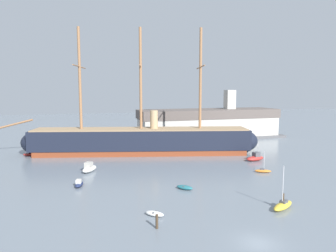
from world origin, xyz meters
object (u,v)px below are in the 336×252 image
object	(u,v)px
sailboat_foreground_right	(283,205)
motorboat_alongside_bow	(89,168)
mooring_piling_left_pair	(283,201)
dockside_warehouse_right	(209,124)
tall_ship	(141,140)
dinghy_foreground_left	(155,214)
sailboat_mid_right	(263,171)
dinghy_far_left	(29,154)
mooring_piling_nearest	(157,222)
motorboat_distant_centre	(149,143)
sailboat_far_right	(249,146)
dinghy_near_centre	(185,187)
motorboat_alongside_stern	(255,158)
motorboat_mid_left	(79,184)

from	to	relation	value
sailboat_foreground_right	motorboat_alongside_bow	bearing A→B (deg)	131.23
motorboat_alongside_bow	mooring_piling_left_pair	distance (m)	38.24
motorboat_alongside_bow	dockside_warehouse_right	bearing A→B (deg)	40.16
tall_ship	dinghy_foreground_left	world-z (taller)	tall_ship
mooring_piling_left_pair	dockside_warehouse_right	distance (m)	66.51
sailboat_foreground_right	sailboat_mid_right	size ratio (longest dim) A/B	1.47
dinghy_foreground_left	sailboat_mid_right	size ratio (longest dim) A/B	0.65
mooring_piling_left_pair	dinghy_foreground_left	bearing A→B (deg)	171.48
dinghy_far_left	mooring_piling_nearest	size ratio (longest dim) A/B	1.72
motorboat_alongside_bow	motorboat_distant_centre	world-z (taller)	motorboat_alongside_bow
sailboat_mid_right	mooring_piling_nearest	xyz separation A→B (m)	(-27.19, -19.22, 0.52)
dockside_warehouse_right	sailboat_mid_right	bearing A→B (deg)	-100.19
dinghy_foreground_left	dinghy_far_left	distance (m)	51.25
sailboat_far_right	sailboat_mid_right	bearing A→B (deg)	-115.24
sailboat_mid_right	motorboat_alongside_bow	world-z (taller)	sailboat_mid_right
dinghy_far_left	sailboat_far_right	xyz separation A→B (m)	(60.27, -4.63, 0.03)
tall_ship	sailboat_foreground_right	bearing A→B (deg)	-75.56
sailboat_foreground_right	dinghy_far_left	size ratio (longest dim) A/B	2.06
dinghy_foreground_left	dinghy_near_centre	xyz separation A→B (m)	(7.61, 9.56, 0.03)
motorboat_alongside_stern	dockside_warehouse_right	distance (m)	36.73
dinghy_foreground_left	sailboat_mid_right	distance (m)	30.66
tall_ship	sailboat_foreground_right	xyz separation A→B (m)	(11.24, -43.67, -2.99)
mooring_piling_left_pair	dockside_warehouse_right	world-z (taller)	dockside_warehouse_right
sailboat_foreground_right	dockside_warehouse_right	bearing A→B (deg)	75.30
tall_ship	motorboat_distant_centre	distance (m)	13.86
dinghy_foreground_left	sailboat_foreground_right	xyz separation A→B (m)	(17.96, -2.66, 0.20)
motorboat_alongside_stern	dinghy_far_left	bearing A→B (deg)	157.65
dinghy_foreground_left	mooring_piling_nearest	size ratio (longest dim) A/B	1.56
dinghy_foreground_left	motorboat_distant_centre	distance (m)	54.86
motorboat_alongside_stern	dinghy_far_left	xyz separation A→B (m)	(-52.03, 21.39, -0.37)
sailboat_mid_right	dinghy_near_centre	bearing A→B (deg)	-162.81
dinghy_foreground_left	sailboat_far_right	xyz separation A→B (m)	(39.07, 42.04, 0.05)
motorboat_mid_left	dinghy_foreground_left	bearing A→B (deg)	-59.95
dinghy_near_centre	motorboat_alongside_bow	world-z (taller)	motorboat_alongside_bow
motorboat_distant_centre	mooring_piling_nearest	size ratio (longest dim) A/B	2.14
motorboat_alongside_bow	motorboat_distant_centre	size ratio (longest dim) A/B	1.38
motorboat_alongside_bow	dinghy_far_left	bearing A→B (deg)	124.18
motorboat_mid_left	motorboat_alongside_bow	size ratio (longest dim) A/B	0.64
mooring_piling_left_pair	motorboat_alongside_stern	bearing A→B (deg)	65.29
motorboat_mid_left	dinghy_far_left	size ratio (longest dim) A/B	1.09
dinghy_near_centre	dockside_warehouse_right	xyz separation A→B (m)	(27.19, 51.98, 4.64)
mooring_piling_nearest	tall_ship	bearing A→B (deg)	80.62
motorboat_distant_centre	mooring_piling_nearest	bearing A→B (deg)	-102.16
sailboat_foreground_right	mooring_piling_left_pair	xyz separation A→B (m)	(0.00, -0.03, 0.59)
sailboat_far_right	mooring_piling_left_pair	distance (m)	49.46
sailboat_mid_right	dockside_warehouse_right	world-z (taller)	dockside_warehouse_right
motorboat_mid_left	motorboat_distant_centre	world-z (taller)	motorboat_distant_centre
sailboat_foreground_right	motorboat_distant_centre	bearing A→B (deg)	96.36
tall_ship	mooring_piling_nearest	world-z (taller)	tall_ship
mooring_piling_nearest	sailboat_mid_right	bearing A→B (deg)	35.25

